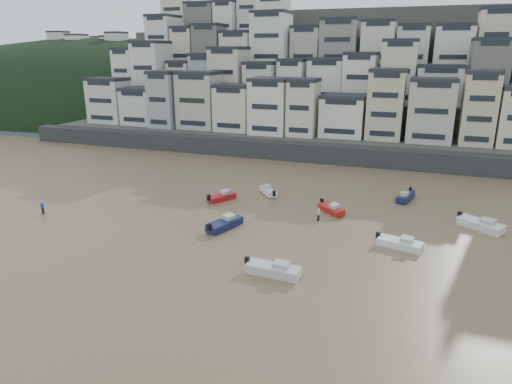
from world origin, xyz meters
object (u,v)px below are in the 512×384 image
at_px(boat_e, 331,208).
at_px(boat_d, 400,242).
at_px(boat_f, 222,196).
at_px(boat_i, 406,196).
at_px(boat_a, 273,267).
at_px(boat_h, 268,190).
at_px(boat_g, 481,223).
at_px(person_blue, 42,208).
at_px(person_pink, 318,214).
at_px(boat_c, 225,222).

distance_m(boat_e, boat_d, 12.99).
bearing_deg(boat_f, boat_i, -40.67).
relative_size(boat_a, boat_d, 1.11).
distance_m(boat_e, boat_f, 16.12).
height_order(boat_d, boat_i, boat_d).
xyz_separation_m(boat_h, boat_g, (28.92, -4.62, 0.16)).
height_order(boat_e, person_blue, person_blue).
relative_size(boat_e, person_pink, 2.79).
distance_m(boat_a, boat_h, 26.07).
height_order(boat_g, person_blue, person_blue).
relative_size(boat_e, boat_i, 0.93).
relative_size(boat_f, boat_i, 0.94).
bearing_deg(person_blue, boat_e, 20.58).
xyz_separation_m(boat_c, boat_i, (20.51, 19.08, -0.08)).
bearing_deg(boat_d, boat_c, -163.63).
bearing_deg(person_pink, boat_g, 11.11).
bearing_deg(boat_g, person_pink, -133.91).
bearing_deg(boat_c, boat_d, -68.45).
bearing_deg(boat_d, boat_a, -123.06).
height_order(boat_i, person_blue, person_blue).
relative_size(boat_c, boat_g, 0.97).
bearing_deg(boat_a, boat_c, 137.44).
bearing_deg(boat_e, boat_a, -51.62).
relative_size(boat_c, boat_e, 1.19).
distance_m(boat_d, boat_i, 17.92).
bearing_deg(boat_h, boat_c, 137.78).
relative_size(boat_c, boat_h, 1.19).
bearing_deg(boat_h, boat_a, 159.97).
xyz_separation_m(person_blue, person_pink, (35.39, 10.03, 0.00)).
bearing_deg(person_pink, boat_e, 74.97).
distance_m(boat_a, boat_f, 24.24).
xyz_separation_m(boat_c, boat_h, (0.73, 14.93, -0.13)).
bearing_deg(boat_c, person_pink, -39.39).
bearing_deg(boat_e, boat_c, -94.21).
height_order(boat_e, boat_f, boat_f).
bearing_deg(boat_c, boat_h, 15.54).
distance_m(boat_f, boat_i, 26.94).
xyz_separation_m(boat_f, person_pink, (15.15, -3.46, 0.21)).
distance_m(boat_a, person_pink, 16.20).
bearing_deg(boat_h, boat_d, -164.03).
relative_size(boat_d, boat_g, 0.89).
relative_size(boat_h, person_pink, 2.77).
bearing_deg(boat_a, boat_d, 47.06).
height_order(boat_c, boat_i, boat_c).
bearing_deg(boat_i, boat_f, -56.37).
bearing_deg(person_blue, boat_c, 7.99).
relative_size(boat_f, person_pink, 2.79).
height_order(boat_c, boat_e, boat_c).
distance_m(boat_c, boat_g, 31.39).
xyz_separation_m(boat_a, person_pink, (0.93, 16.17, 0.07)).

